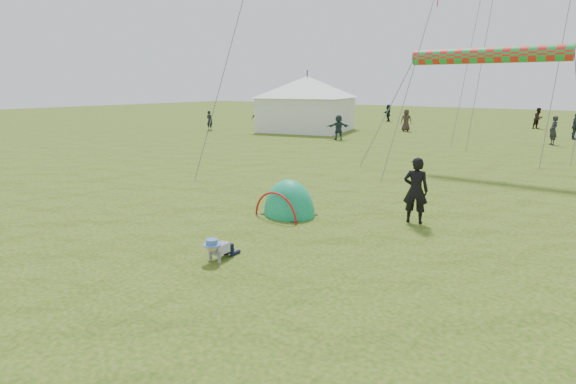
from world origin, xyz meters
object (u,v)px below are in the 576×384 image
Objects in this scene: crawling_toddler at (219,248)px; popup_tent at (289,215)px; event_marquee at (307,102)px; standing_adult at (416,190)px.

crawling_toddler is 0.33× the size of popup_tent.
event_marquee is (-13.08, 20.49, 2.31)m from popup_tent.
standing_adult is at bearing 63.05° from crawling_toddler.
crawling_toddler is 0.10× the size of event_marquee.
popup_tent is (-0.79, 3.63, -0.26)m from crawling_toddler.
popup_tent is at bearing 100.58° from crawling_toddler.
crawling_toddler is 5.59m from standing_adult.
standing_adult is 25.11m from event_marquee.
popup_tent is 1.15× the size of standing_adult.
standing_adult is (2.37, 5.02, 0.63)m from crawling_toddler.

